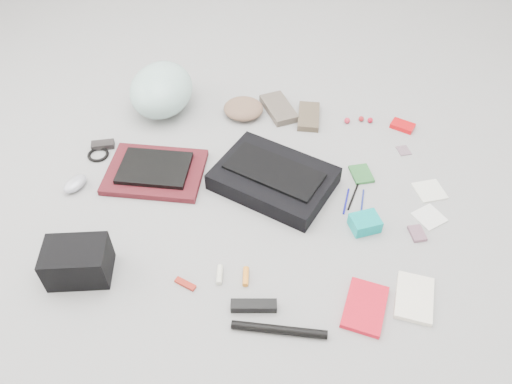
# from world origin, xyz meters

# --- Properties ---
(ground_plane) EXTENTS (4.00, 4.00, 0.00)m
(ground_plane) POSITION_xyz_m (0.00, 0.00, 0.00)
(ground_plane) COLOR gray
(messenger_bag) EXTENTS (0.56, 0.49, 0.08)m
(messenger_bag) POSITION_xyz_m (0.06, 0.10, 0.04)
(messenger_bag) COLOR black
(messenger_bag) RESTS_ON ground_plane
(bag_flap) EXTENTS (0.43, 0.33, 0.01)m
(bag_flap) POSITION_xyz_m (0.06, 0.10, 0.08)
(bag_flap) COLOR black
(bag_flap) RESTS_ON messenger_bag
(laptop_sleeve) EXTENTS (0.41, 0.31, 0.03)m
(laptop_sleeve) POSITION_xyz_m (-0.44, 0.11, 0.01)
(laptop_sleeve) COLOR #51141A
(laptop_sleeve) RESTS_ON ground_plane
(laptop) EXTENTS (0.29, 0.21, 0.02)m
(laptop) POSITION_xyz_m (-0.44, 0.11, 0.04)
(laptop) COLOR black
(laptop) RESTS_ON laptop_sleeve
(bike_helmet) EXTENTS (0.31, 0.38, 0.22)m
(bike_helmet) POSITION_xyz_m (-0.51, 0.56, 0.11)
(bike_helmet) COLOR #ACDCD3
(bike_helmet) RESTS_ON ground_plane
(beanie) EXTENTS (0.20, 0.19, 0.07)m
(beanie) POSITION_xyz_m (-0.12, 0.56, 0.03)
(beanie) COLOR #7E5D48
(beanie) RESTS_ON ground_plane
(mitten_left) EXTENTS (0.21, 0.26, 0.03)m
(mitten_left) POSITION_xyz_m (0.05, 0.60, 0.02)
(mitten_left) COLOR brown
(mitten_left) RESTS_ON ground_plane
(mitten_right) EXTENTS (0.10, 0.20, 0.03)m
(mitten_right) POSITION_xyz_m (0.19, 0.56, 0.01)
(mitten_right) COLOR brown
(mitten_right) RESTS_ON ground_plane
(power_brick) EXTENTS (0.11, 0.07, 0.03)m
(power_brick) POSITION_xyz_m (-0.72, 0.25, 0.01)
(power_brick) COLOR black
(power_brick) RESTS_ON ground_plane
(cable_coil) EXTENTS (0.10, 0.10, 0.01)m
(cable_coil) POSITION_xyz_m (-0.73, 0.19, 0.01)
(cable_coil) COLOR black
(cable_coil) RESTS_ON ground_plane
(mouse) EXTENTS (0.11, 0.13, 0.04)m
(mouse) POSITION_xyz_m (-0.75, -0.01, 0.02)
(mouse) COLOR #A1A3B0
(mouse) RESTS_ON ground_plane
(camera_bag) EXTENTS (0.24, 0.18, 0.14)m
(camera_bag) POSITION_xyz_m (-0.58, -0.42, 0.07)
(camera_bag) COLOR black
(camera_bag) RESTS_ON ground_plane
(multitool) EXTENTS (0.08, 0.05, 0.01)m
(multitool) POSITION_xyz_m (-0.20, -0.43, 0.01)
(multitool) COLOR maroon
(multitool) RESTS_ON ground_plane
(toiletry_tube_white) EXTENTS (0.03, 0.08, 0.02)m
(toiletry_tube_white) POSITION_xyz_m (-0.09, -0.38, 0.01)
(toiletry_tube_white) COLOR beige
(toiletry_tube_white) RESTS_ON ground_plane
(toiletry_tube_orange) EXTENTS (0.03, 0.08, 0.02)m
(toiletry_tube_orange) POSITION_xyz_m (0.00, -0.38, 0.01)
(toiletry_tube_orange) COLOR orange
(toiletry_tube_orange) RESTS_ON ground_plane
(u_lock) EXTENTS (0.16, 0.06, 0.03)m
(u_lock) POSITION_xyz_m (0.05, -0.49, 0.02)
(u_lock) COLOR black
(u_lock) RESTS_ON ground_plane
(bike_pump) EXTENTS (0.31, 0.03, 0.03)m
(bike_pump) POSITION_xyz_m (0.14, -0.57, 0.01)
(bike_pump) COLOR black
(bike_pump) RESTS_ON ground_plane
(book_red) EXTENTS (0.17, 0.22, 0.02)m
(book_red) POSITION_xyz_m (0.42, -0.45, 0.01)
(book_red) COLOR red
(book_red) RESTS_ON ground_plane
(book_white) EXTENTS (0.15, 0.20, 0.02)m
(book_white) POSITION_xyz_m (0.59, -0.40, 0.01)
(book_white) COLOR white
(book_white) RESTS_ON ground_plane
(notepad) EXTENTS (0.11, 0.13, 0.01)m
(notepad) POSITION_xyz_m (0.43, 0.19, 0.01)
(notepad) COLOR #26622C
(notepad) RESTS_ON ground_plane
(pen_blue) EXTENTS (0.03, 0.14, 0.01)m
(pen_blue) POSITION_xyz_m (0.36, 0.03, 0.00)
(pen_blue) COLOR #11128C
(pen_blue) RESTS_ON ground_plane
(pen_black) EXTENTS (0.05, 0.15, 0.01)m
(pen_black) POSITION_xyz_m (0.39, 0.06, 0.00)
(pen_black) COLOR black
(pen_black) RESTS_ON ground_plane
(pen_navy) EXTENTS (0.02, 0.12, 0.01)m
(pen_navy) POSITION_xyz_m (0.43, 0.04, 0.00)
(pen_navy) COLOR navy
(pen_navy) RESTS_ON ground_plane
(accordion_wallet) EXTENTS (0.13, 0.12, 0.05)m
(accordion_wallet) POSITION_xyz_m (0.43, -0.10, 0.03)
(accordion_wallet) COLOR #06A29D
(accordion_wallet) RESTS_ON ground_plane
(card_deck) EXTENTS (0.07, 0.09, 0.01)m
(card_deck) POSITION_xyz_m (0.63, -0.11, 0.01)
(card_deck) COLOR #815769
(card_deck) RESTS_ON ground_plane
(napkin_top) EXTENTS (0.14, 0.14, 0.01)m
(napkin_top) POSITION_xyz_m (0.71, 0.13, 0.00)
(napkin_top) COLOR silver
(napkin_top) RESTS_ON ground_plane
(napkin_bottom) EXTENTS (0.15, 0.15, 0.01)m
(napkin_bottom) POSITION_xyz_m (0.69, -0.02, 0.00)
(napkin_bottom) COLOR silver
(napkin_bottom) RESTS_ON ground_plane
(lollipop_a) EXTENTS (0.04, 0.04, 0.03)m
(lollipop_a) POSITION_xyz_m (0.38, 0.55, 0.01)
(lollipop_a) COLOR #BE2238
(lollipop_a) RESTS_ON ground_plane
(lollipop_b) EXTENTS (0.03, 0.03, 0.03)m
(lollipop_b) POSITION_xyz_m (0.44, 0.57, 0.01)
(lollipop_b) COLOR #A4171E
(lollipop_b) RESTS_ON ground_plane
(lollipop_c) EXTENTS (0.03, 0.03, 0.03)m
(lollipop_c) POSITION_xyz_m (0.49, 0.56, 0.01)
(lollipop_c) COLOR red
(lollipop_c) RESTS_ON ground_plane
(altoids_tin) EXTENTS (0.12, 0.10, 0.02)m
(altoids_tin) POSITION_xyz_m (0.64, 0.54, 0.01)
(altoids_tin) COLOR red
(altoids_tin) RESTS_ON ground_plane
(stamp_sheet) EXTENTS (0.07, 0.08, 0.00)m
(stamp_sheet) POSITION_xyz_m (0.63, 0.37, 0.00)
(stamp_sheet) COLOR slate
(stamp_sheet) RESTS_ON ground_plane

